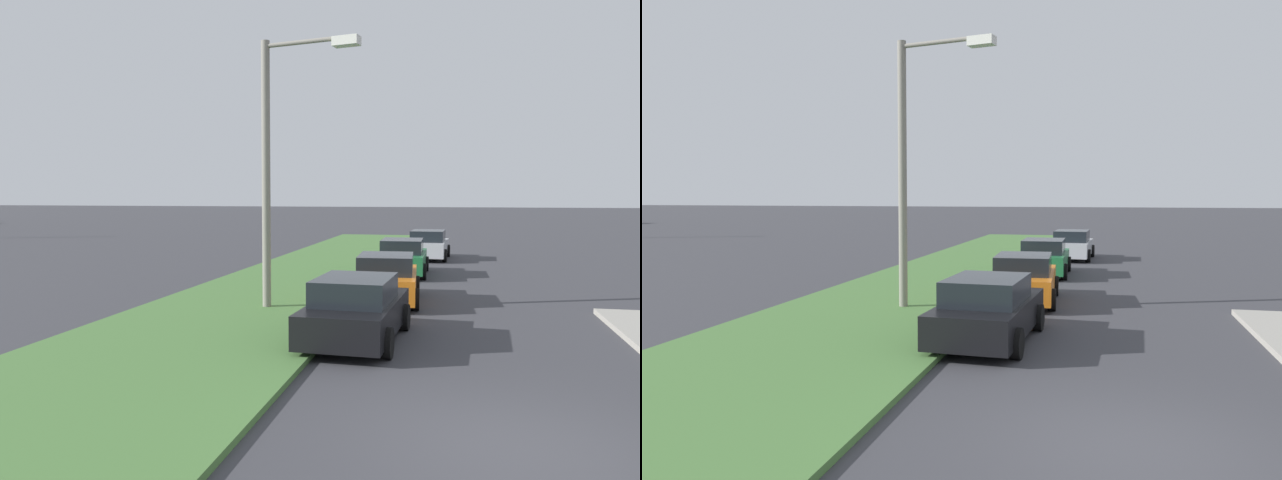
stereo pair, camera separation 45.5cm
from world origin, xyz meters
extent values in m
plane|color=#38383D|center=(0.00, 0.00, 0.00)|extent=(300.00, 300.00, 0.00)
cube|color=#477238|center=(10.00, 6.62, 0.06)|extent=(60.00, 6.00, 0.12)
cube|color=black|center=(5.42, 3.00, 0.57)|extent=(4.38, 2.00, 0.70)
cube|color=black|center=(5.22, 3.00, 1.19)|extent=(2.27, 1.70, 0.55)
cylinder|color=black|center=(6.81, 3.83, 0.32)|extent=(0.65, 0.25, 0.64)
cylinder|color=black|center=(6.73, 2.03, 0.32)|extent=(0.65, 0.25, 0.64)
cylinder|color=black|center=(4.11, 3.96, 0.32)|extent=(0.65, 0.25, 0.64)
cylinder|color=black|center=(4.03, 2.16, 0.32)|extent=(0.65, 0.25, 0.64)
cube|color=orange|center=(10.66, 2.91, 0.57)|extent=(4.39, 2.04, 0.70)
cube|color=black|center=(10.46, 2.90, 1.19)|extent=(2.29, 1.72, 0.55)
cylinder|color=black|center=(11.95, 3.89, 0.32)|extent=(0.65, 0.26, 0.64)
cylinder|color=black|center=(12.05, 2.09, 0.32)|extent=(0.65, 0.26, 0.64)
cylinder|color=black|center=(9.26, 3.74, 0.32)|extent=(0.65, 0.26, 0.64)
cylinder|color=black|center=(9.36, 1.94, 0.32)|extent=(0.65, 0.26, 0.64)
cube|color=#1E6B38|center=(17.13, 2.97, 0.57)|extent=(4.32, 1.85, 0.70)
cube|color=black|center=(16.93, 2.97, 1.19)|extent=(2.22, 1.63, 0.55)
cylinder|color=black|center=(18.47, 3.89, 0.32)|extent=(0.64, 0.23, 0.64)
cylinder|color=black|center=(18.50, 2.09, 0.32)|extent=(0.64, 0.23, 0.64)
cylinder|color=black|center=(15.77, 3.85, 0.32)|extent=(0.64, 0.23, 0.64)
cylinder|color=black|center=(15.80, 2.05, 0.32)|extent=(0.64, 0.23, 0.64)
cube|color=#B2B5BA|center=(23.64, 2.22, 0.57)|extent=(4.37, 1.98, 0.70)
cube|color=black|center=(23.44, 2.23, 1.19)|extent=(2.27, 1.69, 0.55)
cylinder|color=black|center=(25.02, 3.06, 0.32)|extent=(0.65, 0.25, 0.64)
cylinder|color=black|center=(24.95, 1.27, 0.32)|extent=(0.65, 0.25, 0.64)
cylinder|color=black|center=(22.32, 3.18, 0.32)|extent=(0.65, 0.25, 0.64)
cylinder|color=black|center=(22.25, 1.38, 0.32)|extent=(0.65, 0.25, 0.64)
cylinder|color=gray|center=(8.48, 6.05, 3.75)|extent=(0.24, 0.24, 7.50)
cylinder|color=gray|center=(8.24, 4.88, 7.35)|extent=(0.60, 2.37, 0.12)
cube|color=silver|center=(8.00, 3.70, 7.25)|extent=(0.49, 0.76, 0.24)
camera|label=1|loc=(-8.16, 0.84, 3.30)|focal=34.83mm
camera|label=2|loc=(-8.06, 0.39, 3.30)|focal=34.83mm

